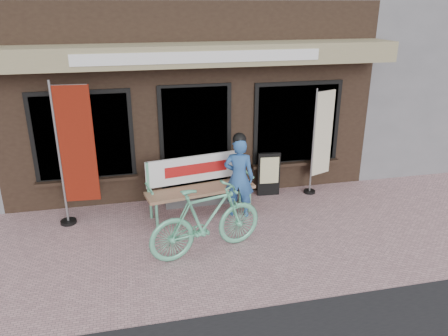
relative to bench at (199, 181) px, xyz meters
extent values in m
plane|color=#BE9195|center=(0.07, -1.29, -0.61)|extent=(70.00, 70.00, 0.00)
cube|color=black|center=(0.07, 3.71, 1.19)|extent=(7.00, 6.00, 3.60)
cube|color=#9B9069|center=(0.07, 0.36, 2.14)|extent=(7.00, 0.80, 0.35)
cube|color=white|center=(0.07, -0.05, 2.14)|extent=(4.00, 0.02, 0.18)
cube|color=black|center=(0.07, 0.69, 0.49)|extent=(1.20, 0.06, 2.10)
cube|color=black|center=(0.07, 0.68, 0.49)|extent=(1.35, 0.04, 2.20)
cube|color=black|center=(-1.93, 0.69, 0.74)|extent=(1.60, 0.06, 1.50)
cube|color=black|center=(2.07, 0.69, 0.74)|extent=(1.60, 0.06, 1.50)
cube|color=black|center=(-1.93, 0.68, 0.74)|extent=(1.75, 0.04, 1.65)
cube|color=black|center=(2.07, 0.68, 0.74)|extent=(1.75, 0.04, 1.65)
cube|color=black|center=(-1.93, 0.63, -0.06)|extent=(1.80, 0.18, 0.06)
cube|color=black|center=(2.07, 0.63, -0.06)|extent=(1.80, 0.18, 0.06)
cube|color=#59595B|center=(0.07, 0.46, -0.54)|extent=(1.30, 0.45, 0.15)
cylinder|color=#62C095|center=(-0.79, -0.45, -0.39)|extent=(0.05, 0.05, 0.45)
cylinder|color=#62C095|center=(-0.86, -0.03, -0.39)|extent=(0.05, 0.05, 0.45)
cylinder|color=#62C095|center=(0.90, -0.17, -0.39)|extent=(0.05, 0.05, 0.45)
cylinder|color=#62C095|center=(0.82, 0.25, -0.39)|extent=(0.05, 0.05, 0.45)
cube|color=#A97B5C|center=(0.02, -0.10, -0.13)|extent=(1.98, 0.80, 0.05)
cylinder|color=#62C095|center=(-0.88, -0.04, 0.14)|extent=(0.05, 0.05, 0.59)
cylinder|color=#62C095|center=(0.84, 0.26, 0.14)|extent=(0.05, 0.05, 0.59)
cube|color=white|center=(-0.02, 0.13, 0.19)|extent=(1.80, 0.35, 0.48)
cube|color=#B21414|center=(-0.02, 0.11, 0.19)|extent=(1.14, 0.20, 0.19)
cylinder|color=#62C095|center=(-0.88, -0.25, 0.05)|extent=(0.12, 0.47, 0.04)
cylinder|color=#62C095|center=(0.91, 0.05, 0.05)|extent=(0.12, 0.47, 0.04)
imported|color=#2E5CA1|center=(0.67, -0.25, 0.11)|extent=(0.61, 0.51, 1.44)
sphere|color=black|center=(0.67, -0.25, 0.80)|extent=(0.30, 0.30, 0.23)
imported|color=#62C095|center=(-0.11, -1.34, -0.07)|extent=(1.88, 0.96, 1.09)
cylinder|color=gray|center=(-2.27, 0.09, 0.62)|extent=(0.04, 0.04, 2.46)
cylinder|color=gray|center=(-1.99, 0.07, 1.76)|extent=(0.56, 0.06, 0.03)
cube|color=maroon|center=(-1.97, 0.06, 0.79)|extent=(0.56, 0.07, 1.96)
cylinder|color=black|center=(-2.27, 0.09, -0.58)|extent=(0.29, 0.29, 0.06)
cylinder|color=gray|center=(2.29, 0.37, 0.43)|extent=(0.04, 0.04, 2.09)
cylinder|color=gray|center=(2.52, 0.46, 1.40)|extent=(0.45, 0.20, 0.02)
cube|color=beige|center=(2.53, 0.47, 0.58)|extent=(0.45, 0.20, 1.66)
cylinder|color=black|center=(2.29, 0.37, -0.59)|extent=(0.30, 0.30, 0.05)
cube|color=black|center=(1.46, 0.47, -0.18)|extent=(0.44, 0.11, 0.87)
cube|color=beige|center=(1.45, 0.42, -0.08)|extent=(0.37, 0.05, 0.53)
camera|label=1|loc=(-1.14, -7.03, 2.96)|focal=35.00mm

